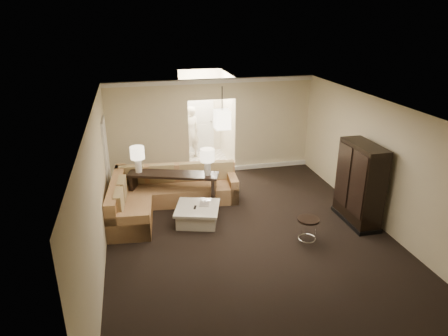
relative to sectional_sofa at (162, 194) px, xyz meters
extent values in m
plane|color=black|center=(1.69, -1.90, -0.36)|extent=(8.00, 8.00, 0.00)
cube|color=beige|center=(1.69, 2.10, 1.04)|extent=(6.00, 0.04, 2.80)
cube|color=beige|center=(1.69, -5.90, 1.04)|extent=(6.00, 0.04, 2.80)
cube|color=beige|center=(-1.31, -1.90, 1.04)|extent=(0.04, 8.00, 2.80)
cube|color=beige|center=(4.69, -1.90, 1.04)|extent=(0.04, 8.00, 2.80)
cube|color=white|center=(1.69, -1.90, 2.44)|extent=(6.00, 8.00, 0.02)
cube|color=white|center=(1.69, 2.05, 2.37)|extent=(6.00, 0.10, 0.12)
cube|color=white|center=(1.69, 2.05, -0.30)|extent=(6.00, 0.10, 0.12)
cube|color=white|center=(-1.28, 0.90, 0.69)|extent=(0.05, 0.90, 2.10)
cube|color=silver|center=(1.69, 3.10, -0.36)|extent=(1.40, 2.00, 0.01)
cube|color=beige|center=(0.99, 3.10, 1.04)|extent=(0.04, 2.00, 2.80)
cube|color=beige|center=(2.39, 3.10, 1.04)|extent=(0.04, 2.00, 2.80)
cube|color=beige|center=(1.69, 4.10, 1.04)|extent=(1.40, 0.04, 2.80)
cube|color=white|center=(1.69, 4.07, 0.69)|extent=(0.90, 0.05, 2.10)
cube|color=brown|center=(0.39, 0.30, -0.15)|extent=(3.12, 1.19, 0.43)
cube|color=brown|center=(-0.78, -0.77, -0.15)|extent=(1.04, 1.50, 0.43)
cube|color=brown|center=(0.43, 0.63, 0.30)|extent=(3.06, 0.53, 0.47)
cube|color=brown|center=(-1.06, -0.23, 0.30)|extent=(0.47, 2.45, 0.47)
cube|color=brown|center=(1.81, 0.16, -0.05)|extent=(0.29, 0.93, 0.63)
cube|color=brown|center=(-0.83, -1.38, -0.05)|extent=(0.93, 0.29, 0.63)
cube|color=olive|center=(-0.69, 0.68, 0.32)|extent=(0.64, 0.22, 0.47)
cube|color=olive|center=(0.07, 0.61, 0.32)|extent=(0.64, 0.22, 0.47)
cube|color=olive|center=(0.83, 0.54, 0.32)|extent=(0.64, 0.22, 0.47)
cube|color=olive|center=(1.59, 0.47, 0.32)|extent=(0.64, 0.22, 0.47)
cube|color=olive|center=(-0.93, -0.14, 0.32)|extent=(0.22, 0.62, 0.47)
cube|color=olive|center=(-1.00, -0.85, 0.32)|extent=(0.22, 0.62, 0.47)
cube|color=silver|center=(0.72, -0.90, -0.20)|extent=(1.09, 1.09, 0.33)
cube|color=silver|center=(0.72, -0.90, -0.01)|extent=(1.21, 1.21, 0.06)
cube|color=black|center=(0.66, -0.94, 0.03)|extent=(0.09, 0.16, 0.02)
cube|color=beige|center=(0.90, -0.81, 0.03)|extent=(0.29, 0.34, 0.01)
cube|color=black|center=(0.29, 0.10, 0.46)|extent=(2.26, 1.20, 0.06)
cube|color=black|center=(-0.66, 0.42, 0.04)|extent=(0.22, 0.45, 0.81)
cube|color=black|center=(1.25, -0.23, 0.04)|extent=(0.22, 0.45, 0.81)
cube|color=black|center=(0.29, 0.10, -0.24)|extent=(2.15, 1.12, 0.04)
cube|color=black|center=(4.29, -1.70, 0.57)|extent=(0.52, 1.25, 1.88)
cube|color=black|center=(4.03, -2.01, 0.71)|extent=(0.03, 0.55, 1.43)
cube|color=black|center=(4.03, -1.39, 0.71)|extent=(0.03, 0.55, 1.43)
cube|color=black|center=(4.29, -1.70, -0.32)|extent=(0.55, 1.31, 0.09)
cylinder|color=black|center=(2.80, -2.31, 0.19)|extent=(0.46, 0.46, 0.04)
torus|color=silver|center=(2.80, -2.31, -0.26)|extent=(0.38, 0.38, 0.02)
cylinder|color=silver|center=(2.98, -2.34, -0.09)|extent=(0.02, 0.02, 0.54)
cylinder|color=silver|center=(2.74, -2.15, -0.09)|extent=(0.02, 0.02, 0.54)
cylinder|color=silver|center=(2.69, -2.45, -0.09)|extent=(0.02, 0.02, 0.54)
cylinder|color=silver|center=(-0.51, 0.38, 0.67)|extent=(0.16, 0.16, 0.35)
cylinder|color=#FFE9BF|center=(-0.51, 0.38, 1.00)|extent=(0.34, 0.34, 0.30)
cylinder|color=silver|center=(1.10, -0.18, 0.67)|extent=(0.16, 0.16, 0.35)
cylinder|color=#FFE9BF|center=(1.10, -0.18, 1.00)|extent=(0.34, 0.34, 0.30)
cylinder|color=black|center=(1.69, 0.80, 2.14)|extent=(0.02, 0.02, 0.60)
cube|color=#FFEEC6|center=(1.69, 0.80, 1.59)|extent=(0.38, 0.38, 0.48)
imported|color=beige|center=(1.24, 3.45, 0.60)|extent=(0.82, 0.68, 1.93)
camera|label=1|loc=(-0.56, -8.98, 4.18)|focal=32.00mm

